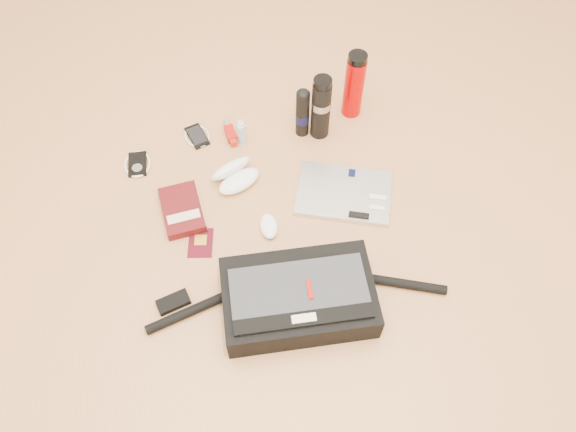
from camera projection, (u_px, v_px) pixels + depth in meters
The scene contains 14 objects.
ground at pixel (283, 238), 1.86m from camera, with size 4.00×4.00×0.00m, color tan.
messenger_bag at pixel (298, 298), 1.68m from camera, with size 0.93×0.31×0.13m.
laptop at pixel (344, 193), 1.95m from camera, with size 0.38×0.33×0.03m.
book at pixel (183, 210), 1.90m from camera, with size 0.15×0.21×0.04m.
passport at pixel (201, 243), 1.85m from camera, with size 0.10×0.12×0.01m.
mouse at pixel (269, 226), 1.87m from camera, with size 0.06×0.10×0.03m.
sunglasses_case at pixel (235, 175), 1.96m from camera, with size 0.20×0.19×0.09m.
ipod at pixel (138, 164), 2.02m from camera, with size 0.10×0.11×0.01m.
phone at pixel (197, 136), 2.09m from camera, with size 0.11×0.12×0.01m.
inhaler at pixel (230, 133), 2.09m from camera, with size 0.04×0.12×0.03m.
spray_bottle at pixel (242, 133), 2.04m from camera, with size 0.04×0.04×0.12m.
aerosol_can at pixel (303, 113), 2.02m from camera, with size 0.05×0.05×0.21m.
thermos_black at pixel (321, 107), 2.00m from camera, with size 0.08×0.08×0.27m.
thermos_red at pixel (354, 85), 2.05m from camera, with size 0.09×0.09×0.28m.
Camera 1 is at (-0.19, -0.92, 1.61)m, focal length 35.00 mm.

